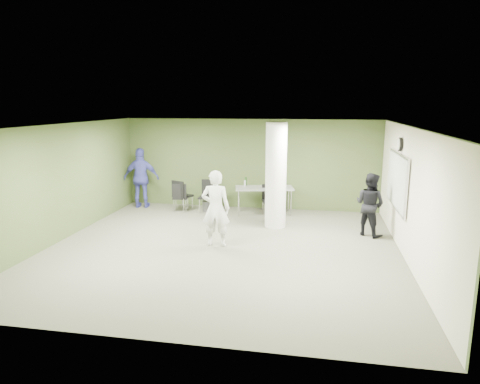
% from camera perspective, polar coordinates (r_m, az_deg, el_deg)
% --- Properties ---
extents(floor, '(8.00, 8.00, 0.00)m').
position_cam_1_polar(floor, '(9.94, -2.28, -7.51)').
color(floor, '#595846').
rests_on(floor, ground).
extents(ceiling, '(8.00, 8.00, 0.00)m').
position_cam_1_polar(ceiling, '(9.40, -2.42, 8.82)').
color(ceiling, white).
rests_on(ceiling, wall_back).
extents(wall_back, '(8.00, 2.80, 0.02)m').
position_cam_1_polar(wall_back, '(13.45, 1.40, 3.74)').
color(wall_back, '#445528').
rests_on(wall_back, floor).
extents(wall_left, '(0.02, 8.00, 2.80)m').
position_cam_1_polar(wall_left, '(11.15, -22.85, 1.12)').
color(wall_left, '#445528').
rests_on(wall_left, floor).
extents(wall_right_cream, '(0.02, 8.00, 2.80)m').
position_cam_1_polar(wall_right_cream, '(9.54, 21.79, -0.46)').
color(wall_right_cream, beige).
rests_on(wall_right_cream, floor).
extents(column, '(0.56, 0.56, 2.80)m').
position_cam_1_polar(column, '(11.36, 4.80, 2.21)').
color(column, silver).
rests_on(column, floor).
extents(whiteboard, '(0.05, 2.30, 1.30)m').
position_cam_1_polar(whiteboard, '(10.67, 20.20, 1.43)').
color(whiteboard, silver).
rests_on(whiteboard, wall_right_cream).
extents(wall_clock, '(0.06, 0.32, 0.32)m').
position_cam_1_polar(wall_clock, '(10.56, 20.53, 5.97)').
color(wall_clock, black).
rests_on(wall_clock, wall_right_cream).
extents(folding_table, '(1.83, 1.07, 1.06)m').
position_cam_1_polar(folding_table, '(12.81, 3.18, 0.42)').
color(folding_table, gray).
rests_on(folding_table, floor).
extents(wastebasket, '(0.28, 0.28, 0.32)m').
position_cam_1_polar(wastebasket, '(13.26, -4.43, -1.87)').
color(wastebasket, '#4C4C4C').
rests_on(wastebasket, floor).
extents(chair_back_left, '(0.51, 0.51, 0.89)m').
position_cam_1_polar(chair_back_left, '(13.17, -7.98, -0.44)').
color(chair_back_left, black).
rests_on(chair_back_left, floor).
extents(chair_back_right, '(0.64, 0.64, 0.97)m').
position_cam_1_polar(chair_back_right, '(13.21, -7.89, -0.17)').
color(chair_back_right, black).
rests_on(chair_back_right, floor).
extents(chair_table_left, '(0.49, 0.49, 0.99)m').
position_cam_1_polar(chair_table_left, '(13.08, -4.25, -0.18)').
color(chair_table_left, black).
rests_on(chair_table_left, floor).
extents(chair_table_right, '(0.57, 0.57, 0.92)m').
position_cam_1_polar(chair_table_right, '(12.70, 4.01, -0.73)').
color(chair_table_right, black).
rests_on(chair_table_right, floor).
extents(woman_white, '(0.68, 0.47, 1.79)m').
position_cam_1_polar(woman_white, '(9.88, -3.26, -2.21)').
color(woman_white, silver).
rests_on(woman_white, floor).
extents(man_black, '(0.98, 0.95, 1.59)m').
position_cam_1_polar(man_black, '(11.17, 16.92, -1.59)').
color(man_black, black).
rests_on(man_black, floor).
extents(man_blue, '(1.16, 0.60, 1.90)m').
position_cam_1_polar(man_blue, '(13.89, -13.01, 1.82)').
color(man_blue, '#4144A2').
rests_on(man_blue, floor).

